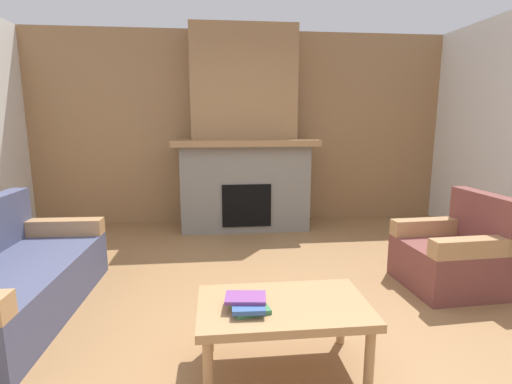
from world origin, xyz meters
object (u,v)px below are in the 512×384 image
coffee_table (283,312)px  couch (6,281)px  armchair (454,255)px  fireplace (244,144)px

coffee_table → couch: bearing=156.6°
armchair → fireplace: bearing=127.7°
armchair → couch: bearing=-177.6°
fireplace → couch: (-2.00, -2.37, -0.88)m
couch → coffee_table: couch is taller
fireplace → coffee_table: size_ratio=2.70×
armchair → coffee_table: 2.00m
fireplace → coffee_table: (-0.02, -3.22, -0.79)m
fireplace → couch: bearing=-130.1°
fireplace → couch: 3.22m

